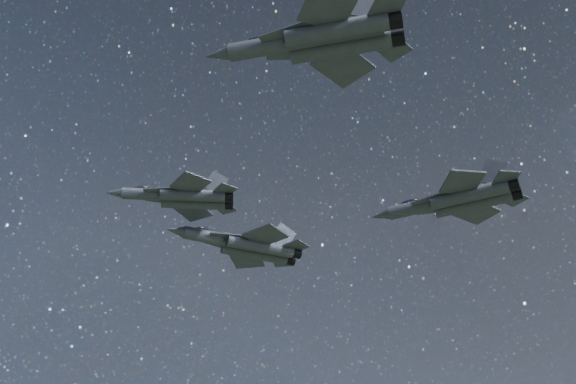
{
  "coord_description": "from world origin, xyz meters",
  "views": [
    {
      "loc": [
        1.16,
        -61.49,
        105.6
      ],
      "look_at": [
        -0.33,
        -0.97,
        144.54
      ],
      "focal_mm": 42.0,
      "sensor_mm": 36.0,
      "label": 1
    }
  ],
  "objects": [
    {
      "name": "jet_right",
      "position": [
        3.03,
        -20.33,
        147.52
      ],
      "size": [
        18.4,
        12.63,
        4.62
      ],
      "rotation": [
        0.0,
        0.0,
        -0.21
      ],
      "color": "#373B45"
    },
    {
      "name": "jet_slot",
      "position": [
        17.86,
        -0.24,
        143.75
      ],
      "size": [
        16.73,
        10.99,
        4.3
      ],
      "rotation": [
        0.0,
        0.0,
        -0.41
      ],
      "color": "#373B45"
    },
    {
      "name": "jet_left",
      "position": [
        -5.8,
        12.39,
        145.27
      ],
      "size": [
        17.69,
        11.64,
        4.54
      ],
      "rotation": [
        0.0,
        0.0,
        0.41
      ],
      "color": "#373B45"
    },
    {
      "name": "jet_lead",
      "position": [
        -12.7,
        4.19,
        147.36
      ],
      "size": [
        15.59,
        10.94,
        3.93
      ],
      "rotation": [
        0.0,
        0.0,
        0.1
      ],
      "color": "#373B45"
    }
  ]
}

